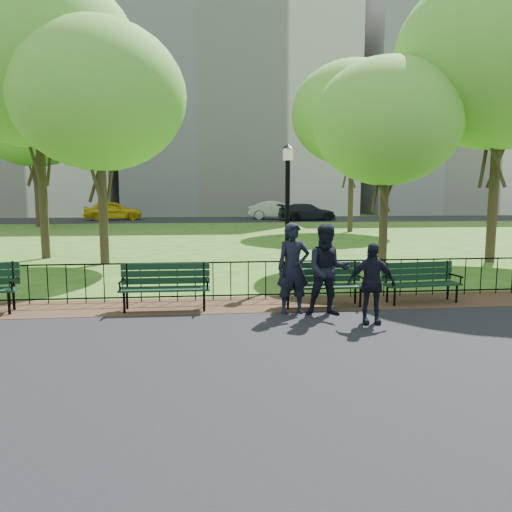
{
  "coord_description": "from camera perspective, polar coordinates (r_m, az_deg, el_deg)",
  "views": [
    {
      "loc": [
        -2.02,
        -9.13,
        2.46
      ],
      "look_at": [
        -0.88,
        1.5,
        1.08
      ],
      "focal_mm": 35.0,
      "sensor_mm": 36.0,
      "label": 1
    }
  ],
  "objects": [
    {
      "name": "apartment_west",
      "position": [
        61.43,
        -26.15,
        16.52
      ],
      "size": [
        22.0,
        15.0,
        26.0
      ],
      "primitive_type": "cube",
      "color": "beige",
      "rests_on": "ground"
    },
    {
      "name": "lamppost",
      "position": [
        13.18,
        3.61,
        5.39
      ],
      "size": [
        0.33,
        0.33,
        3.69
      ],
      "color": "black",
      "rests_on": "ground"
    },
    {
      "name": "park_bench_left_a",
      "position": [
        10.57,
        -10.34,
        -2.88
      ],
      "size": [
        1.86,
        0.59,
        1.05
      ],
      "rotation": [
        0.0,
        0.0,
        -0.01
      ],
      "color": "black",
      "rests_on": "ground"
    },
    {
      "name": "taxi",
      "position": [
        44.99,
        -16.04,
        5.03
      ],
      "size": [
        5.22,
        2.99,
        1.67
      ],
      "primitive_type": "imported",
      "rotation": [
        0.0,
        0.0,
        1.79
      ],
      "color": "gold",
      "rests_on": "far_street"
    },
    {
      "name": "apartment_mid",
      "position": [
        58.63,
        -2.18,
        19.72
      ],
      "size": [
        24.0,
        15.0,
        30.0
      ],
      "primitive_type": "cube",
      "color": "beige",
      "rests_on": "ground"
    },
    {
      "name": "sedan_silver",
      "position": [
        44.46,
        2.41,
        5.26
      ],
      "size": [
        5.21,
        2.84,
        1.63
      ],
      "primitive_type": "imported",
      "rotation": [
        0.0,
        0.0,
        1.33
      ],
      "color": "#9FA2A7",
      "rests_on": "far_street"
    },
    {
      "name": "person_left",
      "position": [
        10.07,
        4.27,
        -1.41
      ],
      "size": [
        0.68,
        0.46,
        1.83
      ],
      "primitive_type": "imported",
      "rotation": [
        0.0,
        0.0,
        0.04
      ],
      "color": "black",
      "rests_on": "asphalt_path"
    },
    {
      "name": "iron_fence",
      "position": [
        11.48,
        4.09,
        -2.49
      ],
      "size": [
        24.06,
        0.06,
        1.0
      ],
      "color": "black",
      "rests_on": "ground"
    },
    {
      "name": "asphalt_path",
      "position": [
        6.55,
        12.72,
        -14.83
      ],
      "size": [
        60.0,
        9.2,
        0.01
      ],
      "primitive_type": "cube",
      "color": "black",
      "rests_on": "ground"
    },
    {
      "name": "person_mid",
      "position": [
        9.97,
        8.2,
        -1.59
      ],
      "size": [
        0.94,
        0.59,
        1.82
      ],
      "primitive_type": "imported",
      "rotation": [
        0.0,
        0.0,
        -0.15
      ],
      "color": "black",
      "rests_on": "asphalt_path"
    },
    {
      "name": "tree_near_e",
      "position": [
        17.55,
        14.71,
        14.57
      ],
      "size": [
        4.89,
        4.89,
        6.82
      ],
      "color": "#2D2116",
      "rests_on": "ground"
    },
    {
      "name": "sedan_dark",
      "position": [
        42.86,
        5.86,
        5.02
      ],
      "size": [
        5.19,
        2.65,
        1.44
      ],
      "primitive_type": "imported",
      "rotation": [
        0.0,
        0.0,
        1.7
      ],
      "color": "black",
      "rests_on": "far_street"
    },
    {
      "name": "ground",
      "position": [
        9.67,
        6.18,
        -7.42
      ],
      "size": [
        120.0,
        120.0,
        0.0
      ],
      "primitive_type": "plane",
      "color": "#2C5817"
    },
    {
      "name": "tree_mid_w",
      "position": [
        20.5,
        -23.89,
        19.93
      ],
      "size": [
        7.37,
        7.37,
        10.27
      ],
      "color": "#2D2116",
      "rests_on": "ground"
    },
    {
      "name": "park_bench_main",
      "position": [
        10.71,
        6.26,
        -2.59
      ],
      "size": [
        1.8,
        0.57,
        1.02
      ],
      "rotation": [
        0.0,
        0.0,
        0.0
      ],
      "color": "black",
      "rests_on": "ground"
    },
    {
      "name": "tree_far_e",
      "position": [
        31.59,
        10.99,
        15.69
      ],
      "size": [
        7.34,
        7.34,
        10.23
      ],
      "color": "#2D2116",
      "rests_on": "ground"
    },
    {
      "name": "far_street",
      "position": [
        44.24,
        -3.51,
        4.18
      ],
      "size": [
        70.0,
        9.0,
        0.01
      ],
      "primitive_type": "cube",
      "color": "black",
      "rests_on": "ground"
    },
    {
      "name": "tree_far_w",
      "position": [
        38.51,
        -24.15,
        14.11
      ],
      "size": [
        7.65,
        7.65,
        10.66
      ],
      "color": "#2D2116",
      "rests_on": "ground"
    },
    {
      "name": "apartment_east",
      "position": [
        64.34,
        20.55,
        15.44
      ],
      "size": [
        20.0,
        15.0,
        24.0
      ],
      "primitive_type": "cube",
      "color": "beige",
      "rests_on": "ground"
    },
    {
      "name": "dirt_strip",
      "position": [
        11.09,
        4.53,
        -5.4
      ],
      "size": [
        60.0,
        1.6,
        0.01
      ],
      "primitive_type": "cube",
      "color": "#382817",
      "rests_on": "ground"
    },
    {
      "name": "park_bench_right_a",
      "position": [
        11.68,
        18.24,
        -2.39
      ],
      "size": [
        1.76,
        0.7,
        0.97
      ],
      "rotation": [
        0.0,
        0.0,
        0.1
      ],
      "color": "black",
      "rests_on": "ground"
    },
    {
      "name": "tree_near_w",
      "position": [
        18.03,
        -17.55,
        17.03
      ],
      "size": [
        5.78,
        5.78,
        8.05
      ],
      "color": "#2D2116",
      "rests_on": "ground"
    },
    {
      "name": "tree_mid_e",
      "position": [
        19.76,
        26.27,
        19.59
      ],
      "size": [
        7.12,
        7.12,
        9.92
      ],
      "color": "#2D2116",
      "rests_on": "ground"
    },
    {
      "name": "person_right",
      "position": [
        9.52,
        13.03,
        -3.06
      ],
      "size": [
        0.92,
        0.47,
        1.51
      ],
      "primitive_type": "imported",
      "rotation": [
        0.0,
        0.0,
        -0.12
      ],
      "color": "black",
      "rests_on": "asphalt_path"
    }
  ]
}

